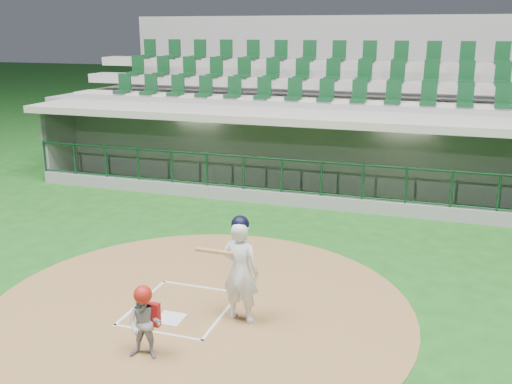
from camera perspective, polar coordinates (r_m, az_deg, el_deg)
ground at (r=10.15m, az=-6.76°, el=-10.78°), size 120.00×120.00×0.00m
dirt_circle at (r=9.87m, az=-5.64°, el=-11.51°), size 7.20×7.20×0.01m
home_plate at (r=9.58m, az=-8.55°, el=-12.41°), size 0.43×0.43×0.02m
batter_box_chalk at (r=9.90m, az=-7.50°, el=-11.42°), size 1.55×1.80×0.01m
dugout_structure at (r=16.84m, az=4.78°, el=3.63°), size 16.40×3.70×3.00m
seating_deck at (r=19.73m, az=6.50°, el=6.76°), size 17.00×6.72×5.15m
batter at (r=9.08m, az=-1.58°, el=-7.70°), size 0.87×0.88×1.78m
catcher at (r=8.40m, az=-11.07°, el=-12.62°), size 0.55×0.45×1.11m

